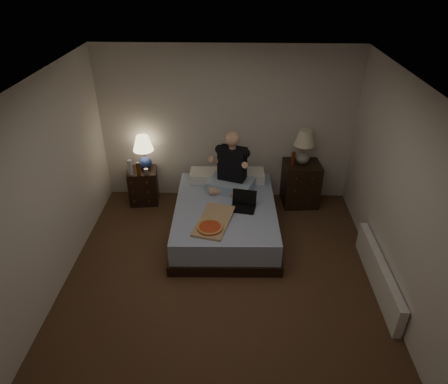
{
  "coord_description": "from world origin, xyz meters",
  "views": [
    {
      "loc": [
        0.15,
        -3.66,
        3.6
      ],
      "look_at": [
        0.0,
        0.9,
        0.85
      ],
      "focal_mm": 32.0,
      "sensor_mm": 36.0,
      "label": 1
    }
  ],
  "objects_px": {
    "beer_bottle_right": "(293,159)",
    "radiator": "(378,274)",
    "pizza_box": "(210,228)",
    "lamp_left": "(144,152)",
    "bed": "(225,218)",
    "laptop": "(243,202)",
    "person": "(231,162)",
    "nightstand_left": "(143,186)",
    "lamp_right": "(304,147)",
    "nightstand_right": "(301,183)",
    "water_bottle": "(130,167)",
    "soda_can": "(146,172)",
    "beer_bottle_left": "(138,169)"
  },
  "relations": [
    {
      "from": "nightstand_right",
      "to": "beer_bottle_right",
      "type": "relative_size",
      "value": 3.16
    },
    {
      "from": "soda_can",
      "to": "pizza_box",
      "type": "distance_m",
      "value": 1.69
    },
    {
      "from": "water_bottle",
      "to": "radiator",
      "type": "distance_m",
      "value": 3.88
    },
    {
      "from": "water_bottle",
      "to": "lamp_right",
      "type": "bearing_deg",
      "value": 4.17
    },
    {
      "from": "laptop",
      "to": "pizza_box",
      "type": "distance_m",
      "value": 0.68
    },
    {
      "from": "lamp_left",
      "to": "person",
      "type": "relative_size",
      "value": 0.6
    },
    {
      "from": "nightstand_right",
      "to": "radiator",
      "type": "relative_size",
      "value": 0.45
    },
    {
      "from": "lamp_left",
      "to": "laptop",
      "type": "bearing_deg",
      "value": -32.29
    },
    {
      "from": "nightstand_right",
      "to": "lamp_right",
      "type": "xyz_separation_m",
      "value": [
        -0.01,
        0.0,
        0.64
      ]
    },
    {
      "from": "pizza_box",
      "to": "nightstand_right",
      "type": "bearing_deg",
      "value": 60.76
    },
    {
      "from": "person",
      "to": "radiator",
      "type": "relative_size",
      "value": 0.58
    },
    {
      "from": "nightstand_left",
      "to": "nightstand_right",
      "type": "distance_m",
      "value": 2.58
    },
    {
      "from": "bed",
      "to": "radiator",
      "type": "xyz_separation_m",
      "value": [
        1.92,
        -1.08,
        -0.04
      ]
    },
    {
      "from": "nightstand_left",
      "to": "beer_bottle_right",
      "type": "relative_size",
      "value": 2.55
    },
    {
      "from": "beer_bottle_left",
      "to": "radiator",
      "type": "height_order",
      "value": "beer_bottle_left"
    },
    {
      "from": "lamp_left",
      "to": "pizza_box",
      "type": "distance_m",
      "value": 1.93
    },
    {
      "from": "person",
      "to": "nightstand_left",
      "type": "bearing_deg",
      "value": -176.17
    },
    {
      "from": "nightstand_left",
      "to": "lamp_left",
      "type": "relative_size",
      "value": 1.05
    },
    {
      "from": "beer_bottle_right",
      "to": "person",
      "type": "height_order",
      "value": "person"
    },
    {
      "from": "lamp_right",
      "to": "radiator",
      "type": "xyz_separation_m",
      "value": [
        0.73,
        -1.94,
        -0.81
      ]
    },
    {
      "from": "bed",
      "to": "lamp_left",
      "type": "relative_size",
      "value": 3.41
    },
    {
      "from": "water_bottle",
      "to": "pizza_box",
      "type": "xyz_separation_m",
      "value": [
        1.32,
        -1.29,
        -0.19
      ]
    },
    {
      "from": "lamp_left",
      "to": "water_bottle",
      "type": "bearing_deg",
      "value": -128.75
    },
    {
      "from": "soda_can",
      "to": "laptop",
      "type": "bearing_deg",
      "value": -27.25
    },
    {
      "from": "lamp_left",
      "to": "pizza_box",
      "type": "xyz_separation_m",
      "value": [
        1.14,
        -1.51,
        -0.35
      ]
    },
    {
      "from": "soda_can",
      "to": "person",
      "type": "relative_size",
      "value": 0.11
    },
    {
      "from": "pizza_box",
      "to": "lamp_left",
      "type": "bearing_deg",
      "value": 140.96
    },
    {
      "from": "beer_bottle_right",
      "to": "radiator",
      "type": "distance_m",
      "value": 2.16
    },
    {
      "from": "soda_can",
      "to": "beer_bottle_left",
      "type": "distance_m",
      "value": 0.13
    },
    {
      "from": "nightstand_left",
      "to": "beer_bottle_left",
      "type": "bearing_deg",
      "value": -97.19
    },
    {
      "from": "bed",
      "to": "soda_can",
      "type": "height_order",
      "value": "soda_can"
    },
    {
      "from": "water_bottle",
      "to": "soda_can",
      "type": "bearing_deg",
      "value": 2.72
    },
    {
      "from": "lamp_left",
      "to": "beer_bottle_right",
      "type": "relative_size",
      "value": 2.43
    },
    {
      "from": "bed",
      "to": "lamp_right",
      "type": "distance_m",
      "value": 1.66
    },
    {
      "from": "bed",
      "to": "laptop",
      "type": "distance_m",
      "value": 0.45
    },
    {
      "from": "nightstand_right",
      "to": "laptop",
      "type": "height_order",
      "value": "nightstand_right"
    },
    {
      "from": "lamp_right",
      "to": "nightstand_left",
      "type": "bearing_deg",
      "value": -178.96
    },
    {
      "from": "lamp_right",
      "to": "beer_bottle_right",
      "type": "height_order",
      "value": "lamp_right"
    },
    {
      "from": "lamp_left",
      "to": "nightstand_right",
      "type": "bearing_deg",
      "value": -0.79
    },
    {
      "from": "person",
      "to": "beer_bottle_right",
      "type": "bearing_deg",
      "value": 37.96
    },
    {
      "from": "bed",
      "to": "nightstand_right",
      "type": "distance_m",
      "value": 1.48
    },
    {
      "from": "nightstand_left",
      "to": "radiator",
      "type": "bearing_deg",
      "value": -37.82
    },
    {
      "from": "water_bottle",
      "to": "beer_bottle_left",
      "type": "bearing_deg",
      "value": -14.33
    },
    {
      "from": "person",
      "to": "bed",
      "type": "bearing_deg",
      "value": -81.03
    },
    {
      "from": "nightstand_left",
      "to": "lamp_right",
      "type": "bearing_deg",
      "value": -6.93
    },
    {
      "from": "beer_bottle_right",
      "to": "laptop",
      "type": "xyz_separation_m",
      "value": [
        -0.78,
        -0.88,
        -0.24
      ]
    },
    {
      "from": "soda_can",
      "to": "pizza_box",
      "type": "xyz_separation_m",
      "value": [
        1.08,
        -1.3,
        -0.12
      ]
    },
    {
      "from": "nightstand_right",
      "to": "lamp_left",
      "type": "xyz_separation_m",
      "value": [
        -2.53,
        0.04,
        0.5
      ]
    },
    {
      "from": "lamp_left",
      "to": "beer_bottle_right",
      "type": "distance_m",
      "value": 2.36
    },
    {
      "from": "bed",
      "to": "nightstand_right",
      "type": "xyz_separation_m",
      "value": [
        1.2,
        0.86,
        0.12
      ]
    }
  ]
}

